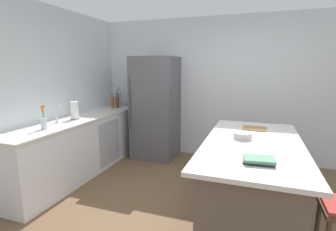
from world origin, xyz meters
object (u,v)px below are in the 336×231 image
object	(u,v)px
mixing_bowl	(243,136)
cutting_board	(254,128)
sink_faucet	(57,112)
flower_vase	(44,121)
refrigerator	(156,108)
vinegar_bottle	(112,102)
gin_bottle	(117,100)
whiskey_bottle	(117,102)
kitchen_island	(251,181)
soda_bottle	(119,99)
paper_towel_roll	(75,111)
cookbook_stack	(259,160)

from	to	relation	value
mixing_bowl	cutting_board	xyz separation A→B (m)	(0.12, 0.53, -0.03)
sink_faucet	flower_vase	world-z (taller)	flower_vase
refrigerator	vinegar_bottle	xyz separation A→B (m)	(-0.86, -0.12, 0.09)
mixing_bowl	sink_faucet	bearing A→B (deg)	-179.20
gin_bottle	whiskey_bottle	size ratio (longest dim) A/B	1.19
kitchen_island	gin_bottle	size ratio (longest dim) A/B	5.97
vinegar_bottle	cutting_board	bearing A→B (deg)	-18.10
refrigerator	soda_bottle	size ratio (longest dim) A/B	5.02
refrigerator	whiskey_bottle	world-z (taller)	refrigerator
sink_faucet	cutting_board	world-z (taller)	sink_faucet
paper_towel_roll	cookbook_stack	distance (m)	2.85
kitchen_island	whiskey_bottle	bearing A→B (deg)	148.91
cutting_board	cookbook_stack	bearing A→B (deg)	-87.50
flower_vase	cookbook_stack	world-z (taller)	flower_vase
vinegar_bottle	cutting_board	size ratio (longest dim) A/B	0.95
soda_bottle	vinegar_bottle	bearing A→B (deg)	-88.71
vinegar_bottle	cookbook_stack	world-z (taller)	vinegar_bottle
refrigerator	gin_bottle	distance (m)	0.86
kitchen_island	mixing_bowl	bearing A→B (deg)	144.68
soda_bottle	cutting_board	bearing A→B (deg)	-23.31
mixing_bowl	cutting_board	size ratio (longest dim) A/B	0.66
paper_towel_roll	refrigerator	bearing A→B (deg)	55.90
kitchen_island	cookbook_stack	distance (m)	0.79
whiskey_bottle	cookbook_stack	bearing A→B (deg)	-39.68
sink_faucet	flower_vase	size ratio (longest dim) A/B	0.94
paper_towel_roll	soda_bottle	size ratio (longest dim) A/B	0.83
gin_bottle	vinegar_bottle	size ratio (longest dim) A/B	1.18
kitchen_island	paper_towel_roll	world-z (taller)	paper_towel_roll
kitchen_island	cutting_board	bearing A→B (deg)	89.79
flower_vase	gin_bottle	world-z (taller)	gin_bottle
refrigerator	cookbook_stack	bearing A→B (deg)	-50.48
sink_faucet	whiskey_bottle	distance (m)	1.51
flower_vase	vinegar_bottle	xyz separation A→B (m)	(-0.08, 1.77, 0.02)
flower_vase	soda_bottle	size ratio (longest dim) A/B	0.85
vinegar_bottle	cookbook_stack	bearing A→B (deg)	-37.94
sink_faucet	kitchen_island	bearing A→B (deg)	-0.99
sink_faucet	cookbook_stack	size ratio (longest dim) A/B	1.14
paper_towel_roll	mixing_bowl	bearing A→B (deg)	-6.35
paper_towel_roll	flower_vase	bearing A→B (deg)	-85.13
gin_bottle	whiskey_bottle	bearing A→B (deg)	-62.61
soda_bottle	whiskey_bottle	size ratio (longest dim) A/B	1.30
paper_towel_roll	gin_bottle	distance (m)	1.30
whiskey_bottle	mixing_bowl	xyz separation A→B (m)	(2.47, -1.48, -0.08)
soda_bottle	cookbook_stack	world-z (taller)	soda_bottle
cutting_board	whiskey_bottle	bearing A→B (deg)	159.81
flower_vase	cookbook_stack	size ratio (longest dim) A/B	1.22
flower_vase	kitchen_island	bearing A→B (deg)	6.74
paper_towel_roll	gin_bottle	bearing A→B (deg)	90.87
refrigerator	soda_bottle	xyz separation A→B (m)	(-0.87, 0.16, 0.12)
sink_faucet	flower_vase	xyz separation A→B (m)	(0.11, -0.35, -0.05)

